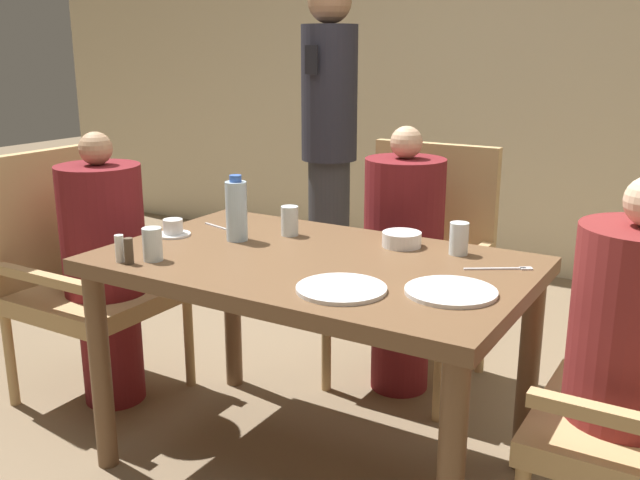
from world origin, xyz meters
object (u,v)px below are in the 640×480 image
(plate_main_right, at_px, (451,291))
(glass_tall_near, at_px, (152,244))
(plate_main_left, at_px, (341,289))
(diner_in_far_chair, at_px, (403,258))
(chair_far_side, at_px, (418,257))
(water_bottle, at_px, (236,210))
(glass_tall_far, at_px, (459,239))
(teacup_with_saucer, at_px, (173,229))
(standing_host, at_px, (329,137))
(bowl_small, at_px, (402,239))
(glass_tall_mid, at_px, (290,221))
(diner_in_right_chair, at_px, (628,380))
(diner_in_left_chair, at_px, (105,268))
(chair_left_side, at_px, (79,269))

(plate_main_right, bearing_deg, glass_tall_near, -168.56)
(plate_main_left, bearing_deg, diner_in_far_chair, 103.96)
(chair_far_side, xyz_separation_m, water_bottle, (-0.34, -0.80, 0.32))
(glass_tall_far, bearing_deg, teacup_with_saucer, -162.71)
(standing_host, distance_m, bowl_small, 1.49)
(water_bottle, distance_m, glass_tall_near, 0.34)
(glass_tall_mid, bearing_deg, plate_main_right, -22.26)
(water_bottle, bearing_deg, glass_tall_far, 17.51)
(chair_far_side, relative_size, diner_in_far_chair, 0.91)
(diner_in_far_chair, xyz_separation_m, diner_in_right_chair, (0.95, -0.69, -0.00))
(diner_in_right_chair, bearing_deg, plate_main_left, -162.64)
(plate_main_left, height_order, glass_tall_near, glass_tall_near)
(diner_in_left_chair, height_order, diner_in_right_chair, diner_in_right_chair)
(diner_in_left_chair, bearing_deg, teacup_with_saucer, -2.60)
(glass_tall_near, distance_m, glass_tall_far, 0.97)
(chair_left_side, distance_m, teacup_with_saucer, 0.59)
(diner_in_far_chair, relative_size, glass_tall_near, 10.45)
(glass_tall_near, xyz_separation_m, glass_tall_mid, (0.20, 0.48, 0.00))
(water_bottle, height_order, glass_tall_mid, water_bottle)
(glass_tall_mid, bearing_deg, glass_tall_far, 7.55)
(diner_in_right_chair, bearing_deg, bowl_small, 160.61)
(diner_in_far_chair, xyz_separation_m, standing_host, (-0.76, 0.72, 0.36))
(diner_in_far_chair, height_order, teacup_with_saucer, diner_in_far_chair)
(standing_host, height_order, bowl_small, standing_host)
(standing_host, height_order, teacup_with_saucer, standing_host)
(standing_host, distance_m, glass_tall_mid, 1.34)
(bowl_small, bearing_deg, standing_host, 129.63)
(diner_in_far_chair, distance_m, plate_main_right, 0.95)
(diner_in_right_chair, height_order, plate_main_left, diner_in_right_chair)
(chair_left_side, height_order, glass_tall_mid, chair_left_side)
(diner_in_right_chair, height_order, teacup_with_saucer, diner_in_right_chair)
(chair_left_side, relative_size, glass_tall_near, 9.47)
(bowl_small, relative_size, glass_tall_mid, 1.25)
(water_bottle, bearing_deg, teacup_with_saucer, -163.38)
(diner_in_left_chair, relative_size, diner_in_right_chair, 0.99)
(diner_in_right_chair, xyz_separation_m, glass_tall_far, (-0.57, 0.28, 0.23))
(diner_in_left_chair, height_order, glass_tall_near, diner_in_left_chair)
(chair_far_side, bearing_deg, diner_in_right_chair, -41.69)
(plate_main_left, height_order, glass_tall_far, glass_tall_far)
(diner_in_left_chair, height_order, chair_far_side, diner_in_left_chair)
(diner_in_right_chair, relative_size, glass_tall_near, 10.45)
(chair_far_side, bearing_deg, plate_main_right, -62.24)
(teacup_with_saucer, bearing_deg, standing_host, 97.67)
(diner_in_right_chair, height_order, standing_host, standing_host)
(diner_in_far_chair, bearing_deg, water_bottle, -117.92)
(chair_left_side, distance_m, diner_in_right_chair, 2.06)
(chair_left_side, height_order, plate_main_left, chair_left_side)
(diner_in_right_chair, xyz_separation_m, teacup_with_saucer, (-1.52, -0.02, 0.20))
(bowl_small, height_order, glass_tall_near, glass_tall_near)
(chair_left_side, height_order, chair_far_side, same)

